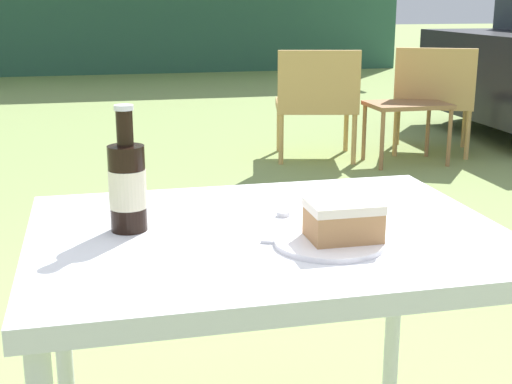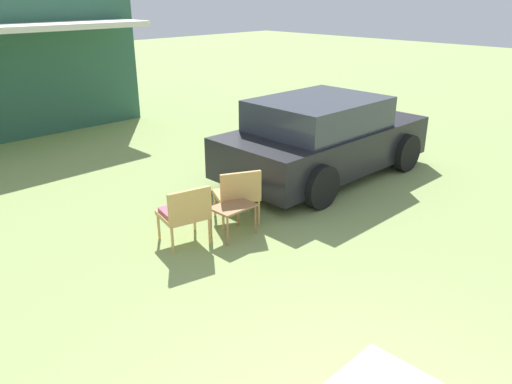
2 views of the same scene
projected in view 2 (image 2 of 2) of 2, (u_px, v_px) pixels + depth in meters
The scene contains 4 objects.
parked_car at pixel (323, 138), 8.90m from camera, with size 4.04×2.14×1.42m.
wicker_chair_cushioned at pixel (185, 211), 6.49m from camera, with size 0.69×0.64×0.82m.
wicker_chair_plain at pixel (238, 193), 7.08m from camera, with size 0.75×0.72×0.82m.
garden_side_table at pixel (233, 209), 6.73m from camera, with size 0.56×0.39×0.44m.
Camera 2 is at (-2.23, -1.15, 3.12)m, focal length 35.00 mm.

